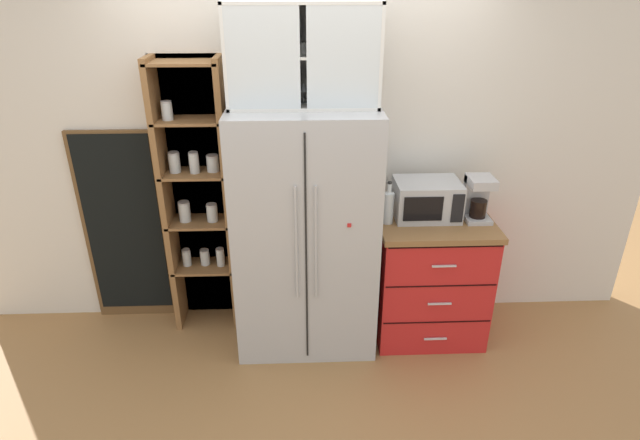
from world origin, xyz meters
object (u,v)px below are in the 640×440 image
Objects in this scene: mug_red at (436,214)px; chalkboard_menu at (125,229)px; bottle_clear at (388,205)px; mug_navy at (435,213)px; refrigerator at (305,232)px; coffee_maker at (478,197)px; microwave at (427,199)px.

mug_red is 2.26m from chalkboard_menu.
bottle_clear is at bearing -9.76° from chalkboard_menu.
mug_navy is at bearing -6.90° from chalkboard_menu.
refrigerator is 14.36× the size of mug_navy.
coffee_maker is 0.21× the size of chalkboard_menu.
coffee_maker reaches higher than microwave.
microwave is 0.29m from bottle_clear.
refrigerator is at bearing -174.93° from microwave.
mug_red is at bearing 1.22° from refrigerator.
refrigerator is 5.76× the size of bottle_clear.
mug_red is at bearing 5.62° from bottle_clear.
microwave is at bearing 5.07° from refrigerator.
bottle_clear is 0.20× the size of chalkboard_menu.
mug_navy is (0.90, 0.04, 0.11)m from refrigerator.
refrigerator is at bearing 178.53° from bottle_clear.
coffee_maker is (1.18, 0.03, 0.22)m from refrigerator.
refrigerator is at bearing -178.78° from mug_red.
microwave is at bearing -6.22° from chalkboard_menu.
coffee_maker is 2.54m from chalkboard_menu.
mug_navy is at bearing 178.28° from coffee_maker.
coffee_maker is 1.04× the size of bottle_clear.
microwave is 0.34m from coffee_maker.
bottle_clear is at bearing -175.68° from coffee_maker.
coffee_maker reaches higher than mug_navy.
mug_navy is (-0.28, 0.01, -0.11)m from coffee_maker.
mug_red is (0.06, -0.06, -0.09)m from microwave.
bottle_clear is at bearing -1.47° from refrigerator.
bottle_clear is (-0.28, -0.09, 0.00)m from microwave.
chalkboard_menu reaches higher than mug_navy.
microwave is (0.84, 0.07, 0.19)m from refrigerator.
bottle_clear is 1.94m from chalkboard_menu.
mug_red is 0.02m from mug_navy.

